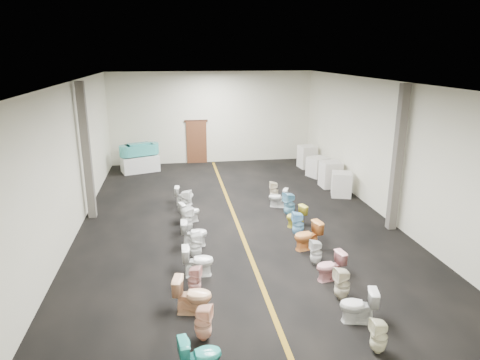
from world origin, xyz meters
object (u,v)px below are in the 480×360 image
(toilet_right_1, at_px, (358,306))
(toilet_left_0, at_px, (200,355))
(appliance_crate_a, at_px, (341,184))
(appliance_crate_d, at_px, (307,157))
(display_table, at_px, (140,164))
(toilet_right_0, at_px, (379,336))
(appliance_crate_b, at_px, (330,174))
(toilet_left_9, at_px, (186,202))
(toilet_left_1, at_px, (203,323))
(toilet_right_4, at_px, (316,252))
(bathtub, at_px, (139,149))
(toilet_right_8, at_px, (289,205))
(toilet_left_4, at_px, (198,261))
(appliance_crate_c, at_px, (318,167))
(toilet_left_10, at_px, (184,195))
(toilet_right_5, at_px, (308,236))
(toilet_right_10, at_px, (274,191))
(toilet_right_6, at_px, (298,224))
(toilet_left_8, at_px, (190,212))
(toilet_right_9, at_px, (278,198))
(toilet_left_6, at_px, (194,233))
(toilet_right_2, at_px, (342,284))
(toilet_left_5, at_px, (196,246))
(toilet_left_3, at_px, (195,280))
(toilet_right_3, at_px, (330,266))
(toilet_right_7, at_px, (296,216))
(toilet_left_7, at_px, (187,220))

(toilet_right_1, bearing_deg, toilet_left_0, -59.19)
(appliance_crate_a, relative_size, toilet_left_0, 1.25)
(appliance_crate_d, bearing_deg, toilet_right_1, -102.74)
(display_table, distance_m, toilet_right_0, 14.55)
(appliance_crate_b, relative_size, toilet_left_9, 1.30)
(toilet_left_1, xyz_separation_m, toilet_right_4, (3.14, 2.61, -0.03))
(bathtub, xyz_separation_m, toilet_right_8, (5.36, -6.66, -0.64))
(toilet_left_4, bearing_deg, toilet_right_8, -42.53)
(appliance_crate_c, bearing_deg, toilet_right_0, -103.50)
(toilet_left_10, distance_m, toilet_right_5, 5.44)
(toilet_right_10, bearing_deg, toilet_left_4, -26.91)
(appliance_crate_d, height_order, toilet_right_6, appliance_crate_d)
(toilet_left_8, bearing_deg, toilet_right_0, -176.18)
(toilet_left_10, xyz_separation_m, toilet_right_4, (3.25, -5.25, 0.00))
(toilet_left_9, height_order, toilet_right_9, toilet_left_9)
(toilet_left_6, distance_m, toilet_right_10, 4.79)
(bathtub, bearing_deg, toilet_right_2, -89.00)
(toilet_left_5, bearing_deg, toilet_left_9, -2.94)
(toilet_left_8, relative_size, toilet_right_9, 0.98)
(appliance_crate_a, xyz_separation_m, toilet_left_8, (-5.92, -1.77, -0.12))
(toilet_left_3, bearing_deg, appliance_crate_a, -25.89)
(appliance_crate_a, bearing_deg, toilet_left_1, -126.95)
(toilet_left_1, relative_size, toilet_right_3, 1.03)
(toilet_left_9, height_order, toilet_right_5, toilet_left_9)
(toilet_right_4, height_order, toilet_right_7, toilet_right_4)
(toilet_right_0, relative_size, toilet_right_8, 0.81)
(toilet_left_4, height_order, toilet_left_5, toilet_left_4)
(toilet_left_8, xyz_separation_m, toilet_left_9, (-0.10, 0.87, 0.06))
(appliance_crate_c, bearing_deg, bathtub, 165.28)
(appliance_crate_a, bearing_deg, toilet_right_0, -107.54)
(toilet_left_4, distance_m, toilet_left_5, 0.94)
(appliance_crate_a, relative_size, toilet_right_0, 1.36)
(toilet_left_3, bearing_deg, appliance_crate_c, -15.54)
(display_table, xyz_separation_m, toilet_left_9, (1.90, -5.76, 0.04))
(appliance_crate_d, distance_m, toilet_left_7, 9.23)
(appliance_crate_a, distance_m, toilet_left_5, 7.34)
(appliance_crate_b, xyz_separation_m, appliance_crate_d, (0.00, 3.17, 0.00))
(toilet_left_4, xyz_separation_m, toilet_right_1, (3.12, -2.45, -0.02))
(toilet_right_1, bearing_deg, toilet_right_5, -166.41)
(toilet_right_8, relative_size, toilet_right_10, 1.19)
(display_table, bearing_deg, toilet_left_8, -73.17)
(appliance_crate_d, height_order, toilet_left_10, appliance_crate_d)
(toilet_right_3, height_order, toilet_right_8, toilet_right_8)
(toilet_right_9, bearing_deg, toilet_right_8, 32.24)
(bathtub, bearing_deg, toilet_left_10, -91.51)
(appliance_crate_b, distance_m, toilet_right_8, 3.95)
(display_table, bearing_deg, toilet_left_0, -82.14)
(toilet_right_4, height_order, toilet_right_9, toilet_right_9)
(toilet_left_10, distance_m, toilet_right_4, 6.18)
(toilet_left_3, bearing_deg, toilet_left_1, -159.31)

